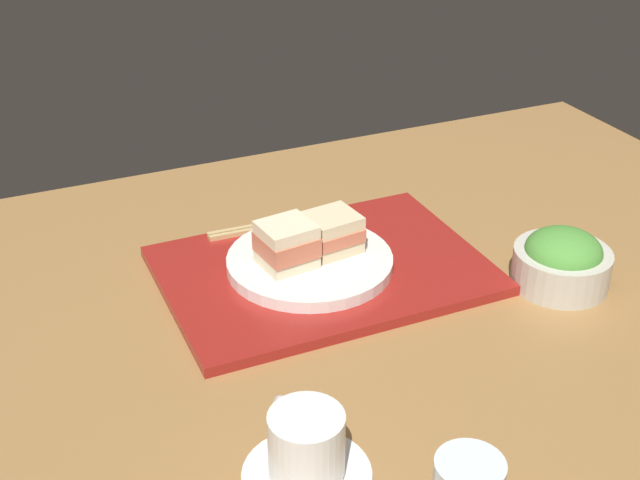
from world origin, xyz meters
TOP-DOWN VIEW (x-y plane):
  - ground_plane at (0.00, 0.00)cm, footprint 140.00×100.00cm
  - serving_tray at (3.38, -7.74)cm, footprint 43.14×30.48cm
  - sandwich_plate at (5.20, -8.11)cm, footprint 22.54×22.54cm
  - sandwich_near at (1.66, -8.71)cm, footprint 7.62×7.38cm
  - sandwich_far at (8.75, -7.52)cm, footprint 7.62×7.46cm
  - salad_bowl at (-24.60, 7.26)cm, footprint 12.92×12.92cm
  - chopsticks_pair at (4.65, -20.76)cm, footprint 21.67×2.62cm
  - coffee_cup at (20.26, 25.86)cm, footprint 12.92×13.12cm

SIDE VIEW (x-z plane):
  - ground_plane at x=0.00cm, z-range -3.00..0.00cm
  - serving_tray at x=3.38cm, z-range 0.00..1.44cm
  - chopsticks_pair at x=4.65cm, z-range 1.44..2.14cm
  - sandwich_plate at x=5.20cm, z-range 1.44..3.12cm
  - coffee_cup at x=20.26cm, z-range -0.42..7.18cm
  - salad_bowl at x=-24.60cm, z-range -0.36..7.58cm
  - sandwich_near at x=1.66cm, z-range 3.12..8.43cm
  - sandwich_far at x=8.75cm, z-range 3.12..9.17cm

